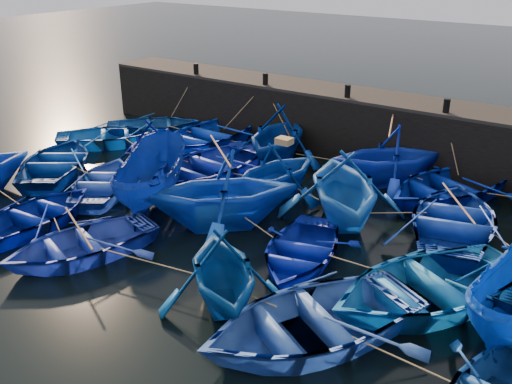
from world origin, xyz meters
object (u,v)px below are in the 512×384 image
Objects in this scene: boat_0 at (154,125)px; boat_8 at (206,166)px; wooden_crate at (284,141)px; boat_13 at (57,162)px.

boat_0 is 6.62m from boat_8.
boat_0 is 0.76× the size of boat_8.
boat_8 is at bearing -177.26° from wooden_crate.
boat_8 is 5.87m from boat_13.
boat_0 is 8.27× the size of wooden_crate.
boat_13 is at bearing -160.48° from wooden_crate.
wooden_crate is (8.50, 3.01, 1.65)m from boat_13.
wooden_crate reaches higher than boat_8.
boat_13 is 9.64× the size of wooden_crate.
boat_8 is 10.92× the size of wooden_crate.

